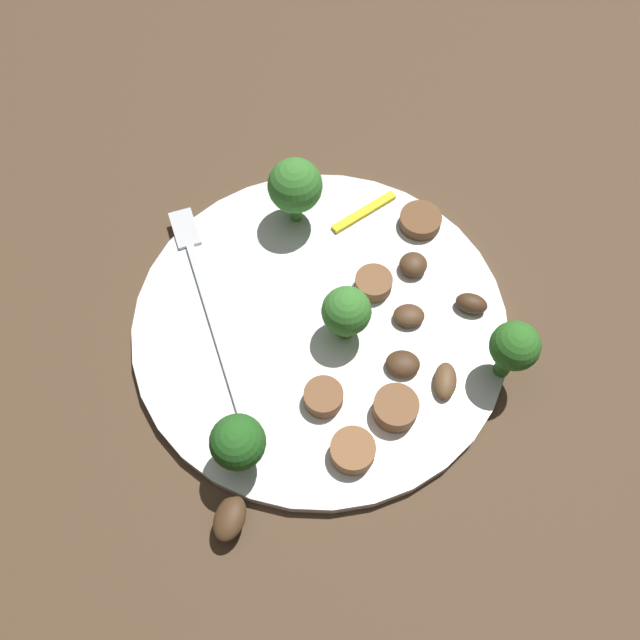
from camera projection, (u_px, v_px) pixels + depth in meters
ground_plane at (320, 327)px, 0.49m from camera, size 1.40×1.40×0.00m
plate at (320, 323)px, 0.48m from camera, size 0.27×0.27×0.01m
fork at (204, 289)px, 0.49m from camera, size 0.18×0.03×0.00m
broccoli_floret_0 at (295, 186)px, 0.49m from camera, size 0.04×0.04×0.06m
broccoli_floret_1 at (238, 443)px, 0.40m from camera, size 0.03×0.03×0.05m
broccoli_floret_2 at (346, 312)px, 0.45m from camera, size 0.03×0.03×0.05m
broccoli_floret_3 at (514, 347)px, 0.43m from camera, size 0.03×0.03×0.05m
sausage_slice_0 at (373, 283)px, 0.49m from camera, size 0.04×0.04×0.01m
sausage_slice_1 at (323, 397)px, 0.44m from camera, size 0.04×0.04×0.01m
sausage_slice_2 at (396, 408)px, 0.44m from camera, size 0.04×0.04×0.02m
sausage_slice_3 at (420, 221)px, 0.51m from camera, size 0.04×0.04×0.01m
sausage_slice_4 at (353, 451)px, 0.43m from camera, size 0.04×0.04×0.01m
mushroom_0 at (230, 518)px, 0.41m from camera, size 0.03×0.03×0.01m
mushroom_1 at (472, 303)px, 0.48m from camera, size 0.03×0.03×0.01m
mushroom_2 at (403, 364)px, 0.46m from camera, size 0.03×0.03×0.01m
mushroom_3 at (409, 316)px, 0.47m from camera, size 0.03×0.03×0.01m
mushroom_4 at (445, 381)px, 0.45m from camera, size 0.03×0.03×0.01m
mushroom_5 at (413, 264)px, 0.49m from camera, size 0.03×0.03×0.01m
pepper_strip_0 at (364, 212)px, 0.52m from camera, size 0.02×0.06×0.00m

